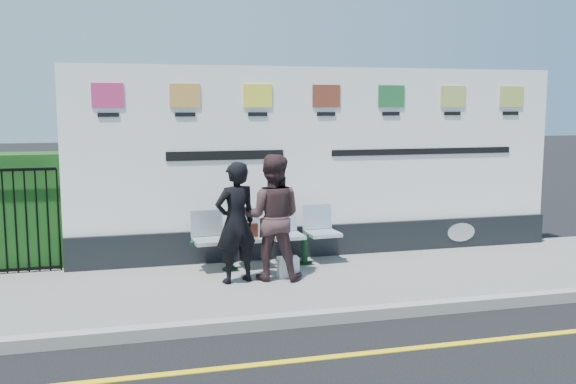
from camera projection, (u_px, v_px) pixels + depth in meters
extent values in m
plane|color=black|center=(392.00, 351.00, 6.65)|extent=(80.00, 80.00, 0.00)
cube|color=slate|center=(319.00, 282.00, 9.03)|extent=(14.00, 3.00, 0.12)
cube|color=gray|center=(357.00, 314.00, 7.60)|extent=(14.00, 0.18, 0.14)
cube|color=yellow|center=(392.00, 351.00, 6.65)|extent=(14.00, 0.10, 0.01)
cube|color=black|center=(324.00, 239.00, 10.41)|extent=(8.00, 0.30, 0.50)
cube|color=white|center=(324.00, 147.00, 10.21)|extent=(8.00, 0.14, 2.50)
imported|color=black|center=(236.00, 223.00, 8.69)|extent=(0.70, 0.56, 1.66)
imported|color=#3B2628|center=(272.00, 217.00, 8.85)|extent=(1.01, 0.90, 1.75)
cube|color=black|center=(249.00, 230.00, 9.46)|extent=(0.26, 0.12, 0.20)
cube|color=white|center=(288.00, 267.00, 9.04)|extent=(0.29, 0.17, 0.29)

